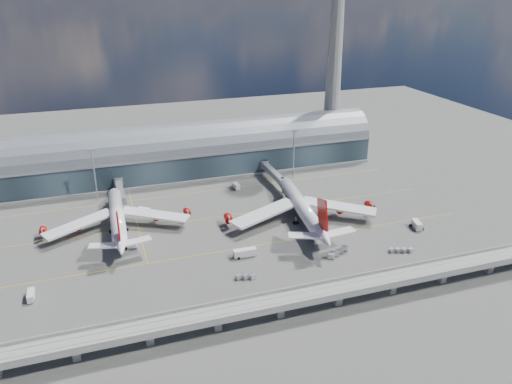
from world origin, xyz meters
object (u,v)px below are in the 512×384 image
object	(u,v)px
service_truck_4	(236,186)
service_truck_5	(144,211)
control_tower	(334,67)
cargo_train_1	(401,250)
cargo_train_0	(246,277)
floodlight_mast_right	(294,152)
service_truck_3	(417,225)
service_truck_0	(31,295)
airliner_left	(117,218)
airliner_right	(302,209)
service_truck_1	(130,244)
service_truck_2	(245,253)
floodlight_mast_left	(94,174)
cargo_train_2	(338,252)

from	to	relation	value
service_truck_4	service_truck_5	distance (m)	49.39
control_tower	cargo_train_1	size ratio (longest dim) A/B	10.77
cargo_train_0	service_truck_5	bearing A→B (deg)	6.81
floodlight_mast_right	service_truck_3	bearing A→B (deg)	-70.17
service_truck_3	service_truck_0	bearing A→B (deg)	-164.12
airliner_left	cargo_train_0	size ratio (longest dim) A/B	8.83
cargo_train_1	airliner_right	bearing A→B (deg)	15.04
service_truck_4	service_truck_5	xyz separation A→B (m)	(-47.36, -14.02, -0.10)
airliner_right	service_truck_4	xyz separation A→B (m)	(-16.75, 43.48, -4.33)
service_truck_1	service_truck_2	xyz separation A→B (m)	(40.41, -20.81, 0.10)
airliner_right	control_tower	bearing A→B (deg)	63.61
service_truck_5	service_truck_0	bearing A→B (deg)	-179.73
floodlight_mast_left	service_truck_5	bearing A→B (deg)	-47.76
service_truck_1	service_truck_5	bearing A→B (deg)	-1.61
control_tower	floodlight_mast_right	bearing A→B (deg)	-141.34
floodlight_mast_left	service_truck_3	distance (m)	146.00
service_truck_1	control_tower	bearing A→B (deg)	-42.80
airliner_left	service_truck_0	distance (m)	51.81
cargo_train_2	service_truck_1	bearing A→B (deg)	94.70
control_tower	airliner_left	xyz separation A→B (m)	(-128.03, -62.09, -45.99)
service_truck_1	service_truck_3	distance (m)	117.92
service_truck_3	cargo_train_2	xyz separation A→B (m)	(-41.39, -8.99, -0.66)
cargo_train_0	service_truck_3	bearing A→B (deg)	-95.64
floodlight_mast_left	service_truck_4	xyz separation A→B (m)	(66.44, -6.99, -12.17)
cargo_train_0	service_truck_1	bearing A→B (deg)	29.63
service_truck_2	cargo_train_2	size ratio (longest dim) A/B	0.81
service_truck_4	cargo_train_1	xyz separation A→B (m)	(41.92, -80.85, -0.63)
floodlight_mast_right	service_truck_0	xyz separation A→B (m)	(-124.03, -75.37, -12.28)
cargo_train_0	service_truck_2	bearing A→B (deg)	-32.25
cargo_train_1	service_truck_1	bearing A→B (deg)	50.50
airliner_right	cargo_train_0	size ratio (longest dim) A/B	9.61
control_tower	service_truck_5	size ratio (longest dim) A/B	18.21
service_truck_1	service_truck_2	bearing A→B (deg)	-102.39
service_truck_5	cargo_train_1	xyz separation A→B (m)	(89.28, -66.83, -0.54)
floodlight_mast_left	service_truck_2	xyz separation A→B (m)	(50.63, -71.79, -11.98)
service_truck_4	cargo_train_1	world-z (taller)	service_truck_4
floodlight_mast_left	service_truck_5	world-z (taller)	floodlight_mast_left
service_truck_4	service_truck_3	bearing A→B (deg)	-52.51
service_truck_0	service_truck_3	size ratio (longest dim) A/B	0.89
service_truck_1	service_truck_4	xyz separation A→B (m)	(56.23, 43.99, -0.09)
service_truck_2	floodlight_mast_left	bearing A→B (deg)	37.04
airliner_left	service_truck_5	size ratio (longest dim) A/B	11.45
control_tower	airliner_left	world-z (taller)	control_tower
floodlight_mast_right	airliner_left	bearing A→B (deg)	-159.88
service_truck_0	service_truck_4	bearing A→B (deg)	36.51
control_tower	cargo_train_0	size ratio (longest dim) A/B	14.04
service_truck_1	cargo_train_1	bearing A→B (deg)	-95.72
service_truck_1	cargo_train_2	size ratio (longest dim) A/B	0.53
service_truck_4	cargo_train_2	size ratio (longest dim) A/B	0.48
airliner_right	service_truck_3	bearing A→B (deg)	-20.12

